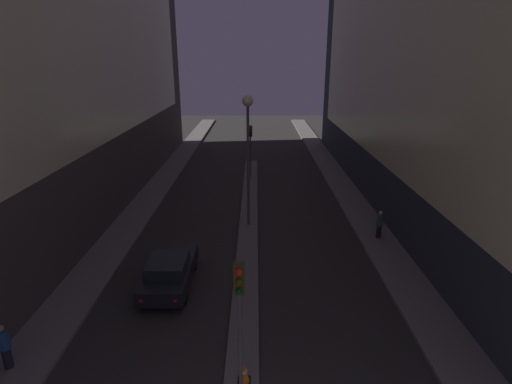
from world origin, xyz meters
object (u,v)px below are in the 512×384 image
car_left_lane (169,271)px  pedestrian_on_left_sidewalk (4,346)px  traffic_light_mid (250,140)px  street_lamp (247,130)px  pedestrian_on_right_sidewalk (379,224)px  traffic_cone_far (243,373)px  traffic_light_near (239,301)px

car_left_lane → pedestrian_on_left_sidewalk: 6.68m
traffic_light_mid → car_left_lane: bearing=-101.4°
street_lamp → car_left_lane: bearing=-116.7°
pedestrian_on_right_sidewalk → street_lamp: bearing=165.0°
car_left_lane → pedestrian_on_left_sidewalk: bearing=-129.3°
traffic_light_mid → pedestrian_on_left_sidewalk: (-7.65, -22.05, -2.36)m
street_lamp → pedestrian_on_left_sidewalk: (-7.65, -11.95, -4.93)m
traffic_cone_far → pedestrian_on_right_sidewalk: size_ratio=0.42×
pedestrian_on_left_sidewalk → traffic_light_mid: bearing=70.9°
street_lamp → traffic_cone_far: street_lamp is taller
traffic_light_near → traffic_cone_far: traffic_light_near is taller
traffic_cone_far → car_left_lane: 6.73m
pedestrian_on_right_sidewalk → car_left_lane: bearing=-156.0°
traffic_cone_far → car_left_lane: car_left_lane is taller
traffic_light_near → street_lamp: street_lamp is taller
pedestrian_on_left_sidewalk → pedestrian_on_right_sidewalk: pedestrian_on_left_sidewalk is taller
traffic_light_near → pedestrian_on_left_sidewalk: bearing=172.4°
traffic_light_near → car_left_lane: traffic_light_near is taller
traffic_light_mid → street_lamp: 10.43m
traffic_light_mid → pedestrian_on_left_sidewalk: traffic_light_mid is taller
traffic_light_near → street_lamp: size_ratio=0.57×
street_lamp → traffic_cone_far: size_ratio=11.50×
traffic_light_near → traffic_light_mid: same height
street_lamp → traffic_light_near: bearing=-90.0°
traffic_light_mid → pedestrian_on_left_sidewalk: 23.46m
traffic_light_near → traffic_light_mid: bearing=90.0°
traffic_light_near → street_lamp: (0.00, 12.98, 2.58)m
traffic_light_near → traffic_light_mid: (0.00, 23.08, 0.00)m
traffic_light_near → street_lamp: bearing=90.0°
pedestrian_on_right_sidewalk → traffic_cone_far: bearing=-124.7°
street_lamp → pedestrian_on_left_sidewalk: street_lamp is taller
traffic_light_mid → street_lamp: (0.00, -10.10, 2.58)m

